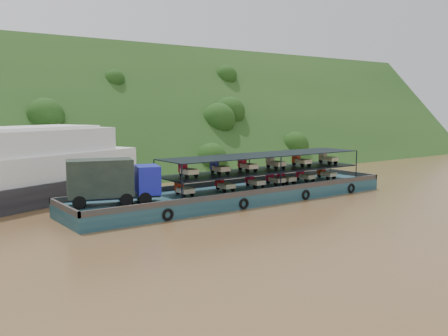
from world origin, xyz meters
TOP-DOWN VIEW (x-y plane):
  - ground at (0.00, 0.00)m, footprint 160.00×160.00m
  - hillside at (0.00, 36.00)m, footprint 140.00×39.60m
  - cargo_barge at (-3.41, 1.10)m, footprint 35.00×7.18m

SIDE VIEW (x-z plane):
  - ground at x=0.00m, z-range 0.00..0.00m
  - hillside at x=0.00m, z-range -19.80..19.80m
  - cargo_barge at x=-3.41m, z-range -1.26..3.81m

